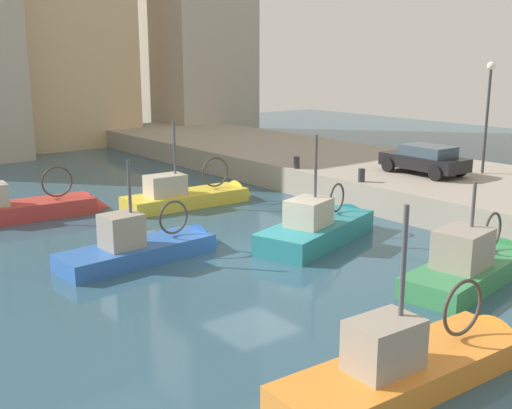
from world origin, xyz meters
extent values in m
plane|color=#2D5166|center=(0.00, 0.00, 0.00)|extent=(80.00, 80.00, 0.00)
cube|color=#9E9384|center=(11.50, 0.00, 0.60)|extent=(9.00, 56.00, 1.20)
cube|color=orange|center=(-2.64, -8.34, 0.00)|extent=(5.91, 1.96, 1.14)
cone|color=orange|center=(0.62, -8.51, 0.00)|extent=(0.98, 1.53, 1.49)
cube|color=#9E7A51|center=(-2.64, -8.34, 0.51)|extent=(5.67, 1.82, 0.08)
cube|color=gray|center=(-3.31, -8.30, 1.05)|extent=(1.41, 1.02, 1.00)
cylinder|color=#4C4C51|center=(-2.90, -8.32, 2.10)|extent=(0.10, 0.10, 3.17)
torus|color=#3F3833|center=(-1.01, -8.42, 1.24)|extent=(1.24, 0.15, 1.24)
sphere|color=white|center=(-4.34, -7.33, 0.17)|extent=(0.32, 0.32, 0.32)
cube|color=gold|center=(2.06, 7.20, 0.00)|extent=(5.45, 2.00, 1.15)
cone|color=gold|center=(5.10, 7.06, 0.00)|extent=(0.97, 1.62, 1.59)
cube|color=#9E7A51|center=(2.06, 7.20, 0.52)|extent=(5.23, 1.85, 0.08)
cube|color=#B7AD99|center=(1.11, 7.24, 1.00)|extent=(1.65, 1.09, 0.88)
cylinder|color=#4C4C51|center=(1.59, 7.22, 2.09)|extent=(0.10, 0.10, 3.14)
torus|color=#3F3833|center=(3.57, 7.13, 1.29)|extent=(1.33, 0.14, 1.33)
sphere|color=white|center=(0.50, 8.24, 0.17)|extent=(0.32, 0.32, 0.32)
cube|color=#2D60B7|center=(-3.11, 1.81, 0.00)|extent=(5.09, 1.93, 1.10)
cone|color=#2D60B7|center=(-0.26, 1.98, 0.00)|extent=(0.99, 1.52, 1.47)
cube|color=#896B4C|center=(-3.11, 1.81, 0.50)|extent=(4.88, 1.79, 0.08)
cube|color=gray|center=(-3.62, 1.77, 1.07)|extent=(1.20, 1.09, 1.06)
cylinder|color=#4C4C51|center=(-3.28, 1.79, 1.86)|extent=(0.10, 0.10, 2.73)
torus|color=#3F3833|center=(-1.71, 1.89, 1.17)|extent=(1.13, 0.15, 1.13)
sphere|color=white|center=(-4.66, 2.61, 0.17)|extent=(0.32, 0.32, 0.32)
cube|color=teal|center=(2.74, -0.19, 0.00)|extent=(5.54, 3.36, 1.44)
cone|color=teal|center=(5.57, 0.69, 0.00)|extent=(1.37, 1.89, 1.70)
cube|color=#896B4C|center=(2.74, -0.19, 0.65)|extent=(5.30, 3.15, 0.08)
cube|color=#B7AD99|center=(2.17, -0.37, 1.16)|extent=(1.70, 1.55, 0.94)
cylinder|color=#4C4C51|center=(2.57, -0.24, 2.20)|extent=(0.10, 0.10, 3.10)
torus|color=#3F3833|center=(4.14, 0.24, 1.29)|extent=(1.05, 0.39, 1.07)
sphere|color=white|center=(0.94, 0.34, 0.22)|extent=(0.32, 0.32, 0.32)
cube|color=#388951|center=(3.35, -5.78, 0.00)|extent=(5.28, 2.45, 1.19)
cone|color=#388951|center=(6.21, -5.35, 0.00)|extent=(1.12, 1.67, 1.55)
cube|color=#9E7A51|center=(3.35, -5.78, 0.54)|extent=(5.06, 2.29, 0.08)
cube|color=gray|center=(2.83, -5.85, 1.12)|extent=(1.68, 1.41, 1.09)
cylinder|color=#4C4C51|center=(3.28, -5.79, 1.74)|extent=(0.10, 0.10, 2.40)
torus|color=#3F3833|center=(4.76, -5.57, 1.22)|extent=(1.15, 0.25, 1.15)
sphere|color=white|center=(1.70, -5.06, 0.18)|extent=(0.32, 0.32, 0.32)
cube|color=#BC3833|center=(-4.44, 9.35, 0.00)|extent=(6.17, 2.16, 1.29)
cone|color=#BC3833|center=(-1.07, 9.06, 0.00)|extent=(1.02, 1.56, 1.49)
cube|color=#896B4C|center=(-4.44, 9.35, 0.58)|extent=(5.92, 2.01, 0.08)
torus|color=#3F3833|center=(-2.75, 9.20, 1.32)|extent=(1.27, 0.19, 1.27)
cube|color=black|center=(10.77, 1.49, 1.75)|extent=(1.76, 3.85, 0.56)
cube|color=#384756|center=(10.77, 1.30, 2.25)|extent=(1.51, 2.17, 0.45)
cylinder|color=black|center=(9.99, 2.81, 1.52)|extent=(0.24, 0.65, 0.64)
cylinder|color=black|center=(11.63, 2.76, 1.52)|extent=(0.24, 0.65, 0.64)
cylinder|color=black|center=(9.91, 0.22, 1.52)|extent=(0.24, 0.65, 0.64)
cylinder|color=black|center=(11.56, 0.17, 1.52)|extent=(0.24, 0.65, 0.64)
cylinder|color=#2D2D33|center=(7.35, 2.00, 1.48)|extent=(0.28, 0.28, 0.55)
cylinder|color=#2D2D33|center=(7.35, 6.00, 1.48)|extent=(0.28, 0.28, 0.55)
cylinder|color=#38383D|center=(13.00, -0.01, 3.45)|extent=(0.12, 0.12, 4.50)
sphere|color=#F2EACC|center=(13.00, -0.01, 5.85)|extent=(0.36, 0.36, 0.36)
cube|color=#D1B284|center=(5.73, 28.89, 9.03)|extent=(8.24, 7.09, 18.05)
camera|label=1|loc=(-11.84, -15.25, 6.31)|focal=44.06mm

